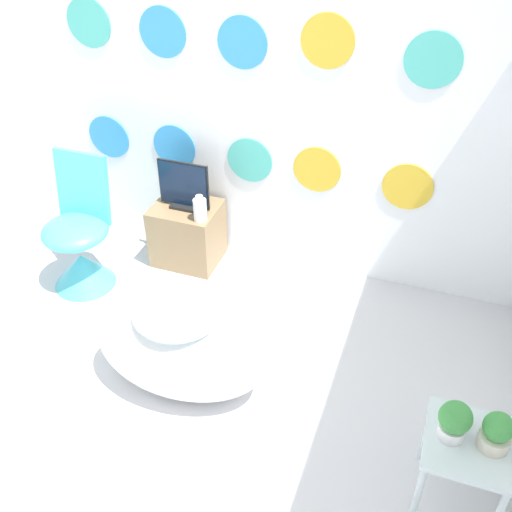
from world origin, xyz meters
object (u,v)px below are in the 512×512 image
at_px(chair, 80,248).
at_px(tv, 184,187).
at_px(bathtub, 181,346).
at_px(potted_plant_left, 455,420).
at_px(potted_plant_right, 497,432).
at_px(vase, 200,209).

bearing_deg(chair, tv, 40.89).
xyz_separation_m(bathtub, potted_plant_left, (1.39, -0.24, 0.25)).
relative_size(bathtub, potted_plant_left, 4.92).
bearing_deg(bathtub, potted_plant_left, -9.68).
bearing_deg(tv, potted_plant_right, -32.47).
bearing_deg(potted_plant_right, vase, 147.75).
xyz_separation_m(chair, potted_plant_left, (2.38, -0.81, 0.25)).
height_order(bathtub, chair, chair).
bearing_deg(potted_plant_left, tv, 145.02).
bearing_deg(chair, vase, 26.91).
bearing_deg(chair, potted_plant_left, -18.86).
height_order(bathtub, potted_plant_right, potted_plant_right).
bearing_deg(potted_plant_right, chair, 162.49).
xyz_separation_m(tv, potted_plant_right, (2.01, -1.28, -0.07)).
relative_size(chair, potted_plant_left, 4.56).
bearing_deg(tv, potted_plant_left, -34.98).
distance_m(vase, potted_plant_right, 2.18).
height_order(vase, potted_plant_right, vase).
relative_size(chair, vase, 4.92).
distance_m(bathtub, vase, 1.01).
bearing_deg(vase, chair, -153.09).
bearing_deg(bathtub, vase, 107.21).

